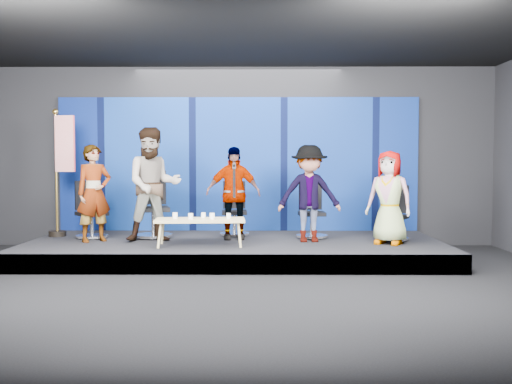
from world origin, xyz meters
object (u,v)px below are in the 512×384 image
(mug_e, at_px, (228,216))
(mug_a, at_px, (175,215))
(chair_e, at_px, (394,222))
(flag_stand, at_px, (62,169))
(panelist_c, at_px, (233,193))
(chair_b, at_px, (153,216))
(chair_a, at_px, (91,219))
(chair_d, at_px, (311,219))
(panelist_b, at_px, (153,185))
(chair_c, at_px, (234,218))
(panelist_d, at_px, (309,193))
(mug_c, at_px, (203,215))
(coffee_table, at_px, (200,221))
(panelist_e, at_px, (389,197))
(mug_d, at_px, (212,216))
(mug_b, at_px, (191,216))
(panelist_a, at_px, (94,193))

(mug_e, bearing_deg, mug_a, -179.72)
(chair_e, height_order, flag_stand, flag_stand)
(chair_e, bearing_deg, panelist_c, -150.84)
(chair_e, bearing_deg, chair_b, -152.71)
(chair_a, xyz_separation_m, chair_d, (3.91, 0.05, -0.00))
(panelist_b, relative_size, chair_c, 1.94)
(chair_b, bearing_deg, mug_a, -75.69)
(panelist_d, distance_m, mug_c, 1.82)
(panelist_d, distance_m, coffee_table, 1.90)
(panelist_e, height_order, mug_d, panelist_e)
(panelist_e, height_order, mug_c, panelist_e)
(chair_d, distance_m, mug_d, 1.98)
(panelist_d, bearing_deg, mug_d, -162.90)
(mug_c, bearing_deg, panelist_b, 157.65)
(panelist_d, distance_m, mug_a, 2.27)
(panelist_c, bearing_deg, mug_a, -142.70)
(coffee_table, relative_size, mug_b, 15.31)
(chair_a, relative_size, mug_b, 10.63)
(panelist_a, distance_m, panelist_d, 3.62)
(panelist_e, relative_size, flag_stand, 0.67)
(panelist_d, relative_size, mug_c, 18.75)
(chair_d, height_order, mug_b, chair_d)
(chair_d, distance_m, mug_e, 1.72)
(chair_a, xyz_separation_m, mug_e, (2.49, -0.90, 0.15))
(chair_a, distance_m, panelist_c, 2.58)
(chair_a, distance_m, mug_b, 2.16)
(chair_a, xyz_separation_m, panelist_b, (1.20, -0.44, 0.63))
(panelist_e, distance_m, coffee_table, 3.10)
(chair_d, relative_size, panelist_e, 0.66)
(chair_c, relative_size, flag_stand, 0.43)
(panelist_b, bearing_deg, chair_c, 16.79)
(panelist_b, relative_size, panelist_e, 1.26)
(chair_a, xyz_separation_m, mug_d, (2.24, -1.00, 0.15))
(panelist_a, distance_m, panelist_e, 4.92)
(chair_a, height_order, chair_c, chair_a)
(panelist_b, xyz_separation_m, mug_e, (1.29, -0.46, -0.48))
(panelist_a, height_order, coffee_table, panelist_a)
(mug_b, bearing_deg, flag_stand, 153.62)
(mug_c, bearing_deg, mug_a, -166.50)
(chair_e, xyz_separation_m, panelist_e, (-0.19, -0.46, 0.45))
(chair_b, distance_m, coffee_table, 1.38)
(mug_c, xyz_separation_m, mug_d, (0.16, -0.20, 0.01))
(panelist_a, xyz_separation_m, mug_a, (1.43, -0.45, -0.33))
(mug_c, relative_size, mug_d, 0.89)
(coffee_table, xyz_separation_m, mug_e, (0.45, 0.05, 0.08))
(mug_a, distance_m, mug_d, 0.61)
(panelist_a, bearing_deg, chair_d, -30.16)
(chair_b, xyz_separation_m, flag_stand, (-1.67, 0.13, 0.83))
(chair_c, height_order, panelist_e, panelist_e)
(mug_e, bearing_deg, panelist_a, 169.07)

